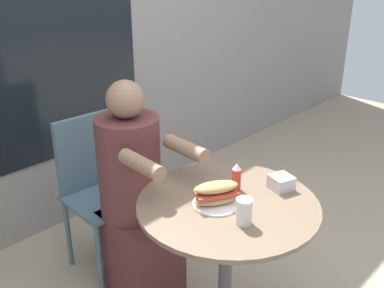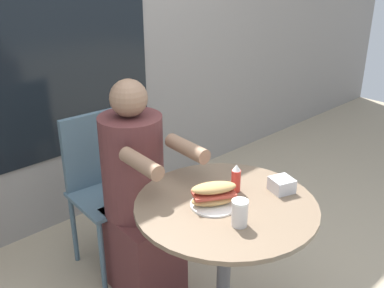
{
  "view_description": "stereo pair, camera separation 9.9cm",
  "coord_description": "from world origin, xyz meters",
  "views": [
    {
      "loc": [
        -1.26,
        -0.99,
        1.68
      ],
      "look_at": [
        0.0,
        0.2,
        0.93
      ],
      "focal_mm": 42.0,
      "sensor_mm": 36.0,
      "label": 1
    },
    {
      "loc": [
        -1.19,
        -1.06,
        1.68
      ],
      "look_at": [
        0.0,
        0.2,
        0.93
      ],
      "focal_mm": 42.0,
      "sensor_mm": 36.0,
      "label": 2
    }
  ],
  "objects": [
    {
      "name": "condiment_bottle",
      "position": [
        0.1,
        0.04,
        0.79
      ],
      "size": [
        0.04,
        0.04,
        0.13
      ],
      "color": "red",
      "rests_on": "cafe_table"
    },
    {
      "name": "seated_diner",
      "position": [
        -0.05,
        0.55,
        0.5
      ],
      "size": [
        0.34,
        0.56,
        1.14
      ],
      "rotation": [
        0.0,
        0.0,
        3.07
      ],
      "color": "brown",
      "rests_on": "ground_plane"
    },
    {
      "name": "storefront_wall",
      "position": [
        0.0,
        1.44,
        1.4
      ],
      "size": [
        8.0,
        0.09,
        2.8
      ],
      "color": "gray",
      "rests_on": "ground_plane"
    },
    {
      "name": "cafe_table",
      "position": [
        0.0,
        0.0,
        0.54
      ],
      "size": [
        0.75,
        0.75,
        0.73
      ],
      "color": "brown",
      "rests_on": "ground_plane"
    },
    {
      "name": "sandwich_on_plate",
      "position": [
        -0.05,
        0.02,
        0.77
      ],
      "size": [
        0.2,
        0.19,
        0.1
      ],
      "rotation": [
        0.0,
        0.0,
        -0.51
      ],
      "color": "white",
      "rests_on": "cafe_table"
    },
    {
      "name": "drink_cup",
      "position": [
        -0.08,
        -0.14,
        0.78
      ],
      "size": [
        0.06,
        0.06,
        0.11
      ],
      "color": "silver",
      "rests_on": "cafe_table"
    },
    {
      "name": "diner_chair",
      "position": [
        -0.04,
        0.89,
        0.52
      ],
      "size": [
        0.41,
        0.41,
        0.87
      ],
      "rotation": [
        0.0,
        0.0,
        3.07
      ],
      "color": "slate",
      "rests_on": "ground_plane"
    },
    {
      "name": "napkin_box",
      "position": [
        0.25,
        -0.09,
        0.76
      ],
      "size": [
        0.11,
        0.11,
        0.06
      ],
      "rotation": [
        0.0,
        0.0,
        -0.32
      ],
      "color": "silver",
      "rests_on": "cafe_table"
    }
  ]
}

